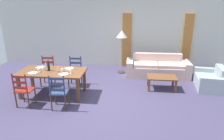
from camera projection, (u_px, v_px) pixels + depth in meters
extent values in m
cube|color=#403A57|center=(98.00, 99.00, 5.85)|extent=(9.60, 9.60, 0.02)
cube|color=beige|center=(111.00, 34.00, 8.51)|extent=(9.60, 0.16, 2.70)
cube|color=#B57434|center=(127.00, 41.00, 8.39)|extent=(0.35, 0.08, 2.20)
cube|color=#B57434|center=(187.00, 42.00, 8.14)|extent=(0.35, 0.08, 2.20)
cube|color=brown|center=(52.00, 72.00, 5.89)|extent=(1.90, 0.96, 0.05)
cube|color=brown|center=(19.00, 88.00, 5.75)|extent=(0.08, 0.08, 0.70)
cube|color=brown|center=(78.00, 90.00, 5.57)|extent=(0.08, 0.08, 0.70)
cube|color=brown|center=(32.00, 78.00, 6.46)|extent=(0.08, 0.08, 0.70)
cube|color=brown|center=(84.00, 80.00, 6.28)|extent=(0.08, 0.08, 0.70)
cube|color=maroon|center=(25.00, 90.00, 5.37)|extent=(0.44, 0.43, 0.03)
cylinder|color=#51311C|center=(23.00, 95.00, 5.63)|extent=(0.04, 0.04, 0.43)
cylinder|color=#51311C|center=(35.00, 96.00, 5.57)|extent=(0.04, 0.04, 0.43)
cylinder|color=#51311C|center=(16.00, 100.00, 5.31)|extent=(0.04, 0.04, 0.43)
cylinder|color=#51311C|center=(29.00, 101.00, 5.25)|extent=(0.04, 0.04, 0.43)
cylinder|color=maroon|center=(13.00, 83.00, 5.15)|extent=(0.04, 0.04, 0.50)
cylinder|color=maroon|center=(26.00, 84.00, 5.09)|extent=(0.04, 0.04, 0.50)
cube|color=maroon|center=(20.00, 88.00, 5.16)|extent=(0.38, 0.05, 0.06)
cube|color=maroon|center=(19.00, 82.00, 5.12)|extent=(0.38, 0.05, 0.06)
cube|color=maroon|center=(18.00, 77.00, 5.07)|extent=(0.38, 0.05, 0.06)
cube|color=navy|center=(60.00, 92.00, 5.24)|extent=(0.45, 0.43, 0.03)
cylinder|color=#51311C|center=(55.00, 97.00, 5.48)|extent=(0.04, 0.04, 0.43)
cylinder|color=#51311C|center=(69.00, 97.00, 5.47)|extent=(0.04, 0.04, 0.43)
cylinder|color=#51311C|center=(51.00, 103.00, 5.16)|extent=(0.04, 0.04, 0.43)
cylinder|color=#51311C|center=(65.00, 103.00, 5.15)|extent=(0.04, 0.04, 0.43)
cylinder|color=navy|center=(49.00, 85.00, 5.00)|extent=(0.04, 0.04, 0.50)
cylinder|color=navy|center=(64.00, 85.00, 4.99)|extent=(0.04, 0.04, 0.50)
cube|color=navy|center=(57.00, 90.00, 5.04)|extent=(0.38, 0.05, 0.06)
cube|color=navy|center=(57.00, 85.00, 4.99)|extent=(0.38, 0.05, 0.06)
cube|color=navy|center=(56.00, 79.00, 4.94)|extent=(0.38, 0.05, 0.06)
cube|color=maroon|center=(47.00, 72.00, 6.70)|extent=(0.44, 0.43, 0.03)
cylinder|color=#51311C|center=(51.00, 81.00, 6.60)|extent=(0.04, 0.04, 0.43)
cylinder|color=#51311C|center=(40.00, 80.00, 6.62)|extent=(0.04, 0.04, 0.43)
cylinder|color=#51311C|center=(55.00, 77.00, 6.92)|extent=(0.04, 0.04, 0.43)
cylinder|color=#51311C|center=(44.00, 77.00, 6.94)|extent=(0.04, 0.04, 0.43)
cylinder|color=maroon|center=(53.00, 63.00, 6.76)|extent=(0.04, 0.04, 0.50)
cylinder|color=maroon|center=(43.00, 63.00, 6.78)|extent=(0.04, 0.04, 0.50)
cube|color=maroon|center=(48.00, 67.00, 6.81)|extent=(0.38, 0.05, 0.06)
cube|color=maroon|center=(48.00, 62.00, 6.76)|extent=(0.38, 0.05, 0.06)
cube|color=maroon|center=(47.00, 58.00, 6.71)|extent=(0.38, 0.05, 0.06)
cube|color=navy|center=(75.00, 73.00, 6.63)|extent=(0.44, 0.42, 0.03)
cylinder|color=#51311C|center=(80.00, 81.00, 6.53)|extent=(0.04, 0.04, 0.43)
cylinder|color=#51311C|center=(68.00, 81.00, 6.56)|extent=(0.04, 0.04, 0.43)
cylinder|color=#51311C|center=(82.00, 78.00, 6.86)|extent=(0.04, 0.04, 0.43)
cylinder|color=#51311C|center=(71.00, 77.00, 6.88)|extent=(0.04, 0.04, 0.43)
cylinder|color=navy|center=(81.00, 64.00, 6.69)|extent=(0.04, 0.04, 0.50)
cylinder|color=navy|center=(70.00, 63.00, 6.72)|extent=(0.04, 0.04, 0.50)
cube|color=navy|center=(76.00, 67.00, 6.75)|extent=(0.38, 0.04, 0.06)
cube|color=navy|center=(76.00, 63.00, 6.70)|extent=(0.38, 0.04, 0.06)
cube|color=navy|center=(75.00, 59.00, 6.65)|extent=(0.38, 0.04, 0.06)
cylinder|color=white|center=(33.00, 73.00, 5.69)|extent=(0.24, 0.24, 0.02)
cube|color=silver|center=(28.00, 73.00, 5.71)|extent=(0.02, 0.17, 0.01)
cylinder|color=white|center=(64.00, 74.00, 5.60)|extent=(0.24, 0.24, 0.02)
cube|color=silver|center=(59.00, 74.00, 5.62)|extent=(0.03, 0.17, 0.01)
cylinder|color=white|center=(41.00, 67.00, 6.16)|extent=(0.24, 0.24, 0.02)
cube|color=silver|center=(36.00, 67.00, 6.18)|extent=(0.02, 0.17, 0.01)
cylinder|color=white|center=(70.00, 68.00, 6.07)|extent=(0.24, 0.24, 0.02)
cube|color=silver|center=(65.00, 68.00, 6.09)|extent=(0.03, 0.17, 0.01)
cylinder|color=black|center=(49.00, 67.00, 5.88)|extent=(0.07, 0.07, 0.22)
cylinder|color=black|center=(48.00, 62.00, 5.83)|extent=(0.02, 0.02, 0.08)
cylinder|color=black|center=(48.00, 60.00, 5.81)|extent=(0.03, 0.03, 0.02)
cylinder|color=white|center=(39.00, 72.00, 5.80)|extent=(0.06, 0.06, 0.01)
cylinder|color=white|center=(39.00, 71.00, 5.78)|extent=(0.01, 0.01, 0.07)
cone|color=white|center=(39.00, 68.00, 5.76)|extent=(0.06, 0.06, 0.08)
cylinder|color=white|center=(71.00, 73.00, 5.68)|extent=(0.06, 0.06, 0.01)
cylinder|color=white|center=(71.00, 72.00, 5.67)|extent=(0.01, 0.01, 0.07)
cone|color=white|center=(70.00, 69.00, 5.65)|extent=(0.06, 0.06, 0.08)
cylinder|color=white|center=(43.00, 69.00, 6.03)|extent=(0.06, 0.06, 0.01)
cylinder|color=white|center=(43.00, 68.00, 6.02)|extent=(0.01, 0.01, 0.07)
cone|color=white|center=(43.00, 65.00, 6.00)|extent=(0.06, 0.06, 0.08)
cylinder|color=beige|center=(62.00, 70.00, 5.80)|extent=(0.07, 0.07, 0.09)
cylinder|color=beige|center=(44.00, 68.00, 5.98)|extent=(0.07, 0.07, 0.09)
cylinder|color=#998C66|center=(46.00, 70.00, 5.92)|extent=(0.05, 0.05, 0.04)
cylinder|color=white|center=(46.00, 66.00, 5.88)|extent=(0.02, 0.02, 0.21)
cylinder|color=#998C66|center=(58.00, 71.00, 5.82)|extent=(0.05, 0.05, 0.04)
cylinder|color=white|center=(58.00, 69.00, 5.80)|extent=(0.02, 0.02, 0.11)
cube|color=beige|center=(157.00, 71.00, 7.53)|extent=(1.81, 0.83, 0.40)
cube|color=beige|center=(157.00, 64.00, 7.75)|extent=(1.80, 0.23, 0.80)
cube|color=beige|center=(186.00, 70.00, 7.41)|extent=(0.25, 0.80, 0.58)
cube|color=beige|center=(130.00, 68.00, 7.60)|extent=(0.25, 0.80, 0.58)
cube|color=beige|center=(171.00, 65.00, 7.36)|extent=(0.87, 0.65, 0.12)
cube|color=beige|center=(145.00, 64.00, 7.44)|extent=(0.87, 0.65, 0.12)
cube|color=brown|center=(162.00, 77.00, 6.39)|extent=(0.90, 0.56, 0.04)
cube|color=brown|center=(149.00, 86.00, 6.28)|extent=(0.06, 0.06, 0.38)
cube|color=brown|center=(176.00, 87.00, 6.20)|extent=(0.06, 0.06, 0.38)
cube|color=brown|center=(148.00, 80.00, 6.71)|extent=(0.06, 0.06, 0.38)
cube|color=brown|center=(173.00, 81.00, 6.63)|extent=(0.06, 0.06, 0.38)
cube|color=#94A2A6|center=(209.00, 82.00, 6.53)|extent=(0.88, 0.88, 0.38)
cube|color=#94A2A6|center=(220.00, 78.00, 6.41)|extent=(0.29, 0.82, 0.72)
cube|color=#94A2A6|center=(213.00, 86.00, 6.06)|extent=(0.82, 0.27, 0.52)
cube|color=#94A2A6|center=(206.00, 75.00, 6.96)|extent=(0.82, 0.27, 0.52)
cylinder|color=#332D28|center=(121.00, 72.00, 7.97)|extent=(0.28, 0.28, 0.03)
cylinder|color=gray|center=(122.00, 55.00, 7.74)|extent=(0.03, 0.03, 1.35)
cone|color=beige|center=(122.00, 34.00, 7.48)|extent=(0.40, 0.40, 0.26)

